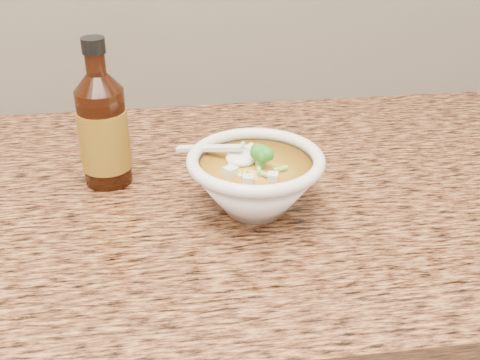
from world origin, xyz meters
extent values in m
cube|color=#9B6639|center=(0.00, 1.68, 0.88)|extent=(4.00, 0.68, 0.04)
cylinder|color=white|center=(0.22, 1.61, 0.90)|extent=(0.07, 0.07, 0.01)
torus|color=white|center=(0.22, 1.61, 0.97)|extent=(0.18, 0.18, 0.02)
torus|color=beige|center=(0.23, 1.61, 0.97)|extent=(0.12, 0.12, 0.00)
torus|color=beige|center=(0.22, 1.60, 0.97)|extent=(0.12, 0.12, 0.00)
torus|color=beige|center=(0.21, 1.61, 0.96)|extent=(0.07, 0.07, 0.00)
torus|color=beige|center=(0.23, 1.62, 0.96)|extent=(0.12, 0.12, 0.00)
torus|color=beige|center=(0.23, 1.59, 0.96)|extent=(0.07, 0.07, 0.00)
torus|color=beige|center=(0.20, 1.62, 0.96)|extent=(0.11, 0.11, 0.00)
torus|color=beige|center=(0.22, 1.60, 0.96)|extent=(0.11, 0.11, 0.00)
torus|color=beige|center=(0.23, 1.60, 0.96)|extent=(0.06, 0.06, 0.00)
torus|color=beige|center=(0.23, 1.60, 0.96)|extent=(0.07, 0.07, 0.00)
torus|color=beige|center=(0.23, 1.61, 0.95)|extent=(0.06, 0.06, 0.00)
cube|color=silver|center=(0.24, 1.64, 0.97)|extent=(0.01, 0.01, 0.01)
cube|color=silver|center=(0.25, 1.62, 0.97)|extent=(0.01, 0.01, 0.01)
cube|color=silver|center=(0.24, 1.62, 0.97)|extent=(0.02, 0.02, 0.01)
cube|color=silver|center=(0.22, 1.57, 0.97)|extent=(0.02, 0.02, 0.01)
cube|color=silver|center=(0.22, 1.59, 0.97)|extent=(0.02, 0.02, 0.01)
cube|color=silver|center=(0.24, 1.59, 0.97)|extent=(0.02, 0.02, 0.01)
cube|color=silver|center=(0.19, 1.61, 0.97)|extent=(0.02, 0.02, 0.01)
ellipsoid|color=#196014|center=(0.22, 1.60, 0.98)|extent=(0.03, 0.03, 0.03)
cylinder|color=#85C74C|center=(0.23, 1.55, 0.97)|extent=(0.01, 0.02, 0.01)
cylinder|color=#85C74C|center=(0.20, 1.62, 0.97)|extent=(0.01, 0.02, 0.01)
cylinder|color=#85C74C|center=(0.19, 1.57, 0.97)|extent=(0.02, 0.01, 0.01)
cylinder|color=#85C74C|center=(0.20, 1.64, 0.97)|extent=(0.02, 0.01, 0.01)
cylinder|color=#85C74C|center=(0.22, 1.64, 0.97)|extent=(0.01, 0.02, 0.01)
cylinder|color=#85C74C|center=(0.20, 1.62, 0.97)|extent=(0.02, 0.02, 0.01)
cylinder|color=#85C74C|center=(0.20, 1.64, 0.97)|extent=(0.01, 0.02, 0.01)
ellipsoid|color=white|center=(0.20, 1.62, 0.97)|extent=(0.04, 0.04, 0.01)
cube|color=white|center=(0.16, 1.64, 0.98)|extent=(0.09, 0.06, 0.03)
cylinder|color=#3F1708|center=(0.03, 1.71, 0.97)|extent=(0.08, 0.08, 0.14)
cylinder|color=#3F1708|center=(0.03, 1.71, 1.07)|extent=(0.03, 0.03, 0.03)
cylinder|color=black|center=(0.03, 1.71, 1.10)|extent=(0.04, 0.04, 0.02)
cylinder|color=red|center=(0.03, 1.71, 0.97)|extent=(0.08, 0.08, 0.08)
camera|label=1|loc=(0.11, 0.94, 1.32)|focal=45.00mm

